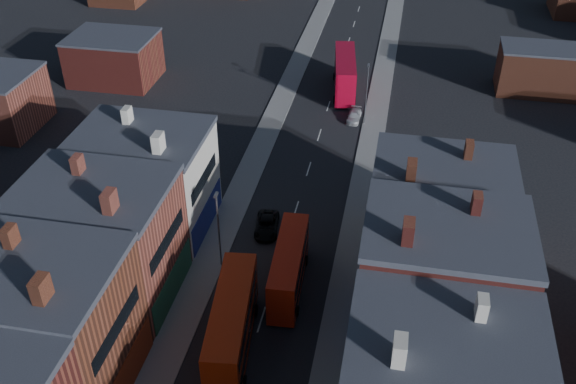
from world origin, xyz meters
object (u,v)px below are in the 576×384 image
at_px(bus_2, 345,73).
at_px(car_2, 267,225).
at_px(car_3, 354,116).
at_px(bus_0, 232,324).
at_px(bus_1, 289,267).

height_order(bus_2, car_2, bus_2).
height_order(car_2, car_3, car_2).
distance_m(bus_0, bus_1, 8.36).
height_order(bus_1, car_2, bus_1).
height_order(bus_0, car_3, bus_0).
bearing_deg(bus_2, bus_0, -101.41).
xyz_separation_m(bus_2, car_3, (2.30, -8.16, -2.18)).
bearing_deg(car_2, bus_2, 76.70).
distance_m(bus_1, bus_2, 40.60).
bearing_deg(bus_2, bus_1, -97.86).
relative_size(bus_0, car_2, 2.50).
relative_size(bus_1, car_2, 2.18).
distance_m(bus_0, bus_2, 48.49).
height_order(bus_0, bus_1, bus_0).
xyz_separation_m(bus_0, car_2, (-0.70, 15.43, -2.06)).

